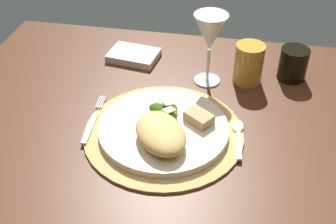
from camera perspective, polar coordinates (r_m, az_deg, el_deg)
dining_table at (r=1.03m, az=3.08°, el=-6.96°), size 1.17×0.80×0.72m
placemat at (r=0.91m, az=-0.58°, el=-2.76°), size 0.34×0.34×0.01m
dinner_plate at (r=0.90m, az=-0.58°, el=-2.23°), size 0.27×0.27×0.02m
pasta_serving at (r=0.85m, az=-1.00°, el=-2.84°), size 0.15×0.17×0.04m
salad_greens at (r=0.92m, az=-0.42°, el=0.15°), size 0.08×0.08×0.03m
bread_piece at (r=0.90m, az=4.15°, el=-0.77°), size 0.07×0.06×0.02m
fork at (r=0.94m, az=-10.00°, el=-1.21°), size 0.02×0.17×0.00m
spoon at (r=0.91m, az=9.35°, el=-2.67°), size 0.03×0.13×0.01m
napkin at (r=1.16m, az=-4.60°, el=7.55°), size 0.14×0.11×0.02m
wine_glass at (r=1.01m, az=5.63°, el=10.27°), size 0.08×0.08×0.18m
amber_tumbler at (r=1.06m, az=10.71°, el=6.34°), size 0.07×0.07×0.10m
dark_tumbler at (r=1.11m, az=16.35°, el=6.20°), size 0.07×0.07×0.08m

